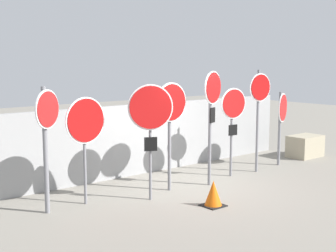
{
  "coord_description": "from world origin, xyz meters",
  "views": [
    {
      "loc": [
        -6.82,
        -7.57,
        2.76
      ],
      "look_at": [
        -0.61,
        0.0,
        1.41
      ],
      "focal_mm": 50.0,
      "sensor_mm": 36.0,
      "label": 1
    }
  ],
  "objects_px": {
    "traffic_cone_0": "(213,194)",
    "stop_sign_2": "(151,115)",
    "stop_sign_0": "(47,128)",
    "stop_sign_3": "(171,113)",
    "stop_sign_5": "(233,112)",
    "stop_sign_4": "(212,104)",
    "stop_sign_7": "(282,114)",
    "stop_sign_6": "(259,99)",
    "storage_crate": "(305,146)",
    "stop_sign_1": "(86,126)"
  },
  "relations": [
    {
      "from": "stop_sign_0",
      "to": "stop_sign_3",
      "type": "bearing_deg",
      "value": -36.37
    },
    {
      "from": "traffic_cone_0",
      "to": "stop_sign_6",
      "type": "bearing_deg",
      "value": 24.29
    },
    {
      "from": "stop_sign_5",
      "to": "storage_crate",
      "type": "bearing_deg",
      "value": 10.88
    },
    {
      "from": "stop_sign_2",
      "to": "stop_sign_5",
      "type": "bearing_deg",
      "value": 32.33
    },
    {
      "from": "traffic_cone_0",
      "to": "stop_sign_2",
      "type": "bearing_deg",
      "value": 123.33
    },
    {
      "from": "stop_sign_2",
      "to": "storage_crate",
      "type": "distance_m",
      "value": 6.27
    },
    {
      "from": "stop_sign_7",
      "to": "traffic_cone_0",
      "type": "xyz_separation_m",
      "value": [
        -3.92,
        -1.4,
        -1.13
      ]
    },
    {
      "from": "stop_sign_0",
      "to": "stop_sign_2",
      "type": "bearing_deg",
      "value": -46.76
    },
    {
      "from": "stop_sign_3",
      "to": "stop_sign_6",
      "type": "distance_m",
      "value": 2.78
    },
    {
      "from": "stop_sign_4",
      "to": "stop_sign_7",
      "type": "relative_size",
      "value": 1.3
    },
    {
      "from": "stop_sign_7",
      "to": "stop_sign_0",
      "type": "bearing_deg",
      "value": 155.43
    },
    {
      "from": "stop_sign_0",
      "to": "stop_sign_1",
      "type": "bearing_deg",
      "value": -29.22
    },
    {
      "from": "stop_sign_1",
      "to": "stop_sign_4",
      "type": "distance_m",
      "value": 2.93
    },
    {
      "from": "stop_sign_4",
      "to": "stop_sign_7",
      "type": "bearing_deg",
      "value": -12.41
    },
    {
      "from": "stop_sign_1",
      "to": "stop_sign_7",
      "type": "height_order",
      "value": "stop_sign_1"
    },
    {
      "from": "stop_sign_0",
      "to": "storage_crate",
      "type": "bearing_deg",
      "value": -30.64
    },
    {
      "from": "stop_sign_1",
      "to": "storage_crate",
      "type": "xyz_separation_m",
      "value": [
        7.21,
        0.01,
        -1.24
      ]
    },
    {
      "from": "stop_sign_3",
      "to": "storage_crate",
      "type": "distance_m",
      "value": 5.5
    },
    {
      "from": "traffic_cone_0",
      "to": "stop_sign_0",
      "type": "bearing_deg",
      "value": 148.5
    },
    {
      "from": "stop_sign_1",
      "to": "stop_sign_2",
      "type": "xyz_separation_m",
      "value": [
        1.12,
        -0.57,
        0.18
      ]
    },
    {
      "from": "stop_sign_0",
      "to": "stop_sign_3",
      "type": "height_order",
      "value": "same"
    },
    {
      "from": "stop_sign_7",
      "to": "stop_sign_3",
      "type": "bearing_deg",
      "value": 158.01
    },
    {
      "from": "stop_sign_1",
      "to": "stop_sign_3",
      "type": "relative_size",
      "value": 0.9
    },
    {
      "from": "stop_sign_1",
      "to": "stop_sign_2",
      "type": "relative_size",
      "value": 0.9
    },
    {
      "from": "stop_sign_6",
      "to": "traffic_cone_0",
      "type": "bearing_deg",
      "value": -151.33
    },
    {
      "from": "stop_sign_7",
      "to": "stop_sign_6",
      "type": "bearing_deg",
      "value": 163.65
    },
    {
      "from": "stop_sign_3",
      "to": "stop_sign_4",
      "type": "relative_size",
      "value": 0.91
    },
    {
      "from": "stop_sign_0",
      "to": "stop_sign_5",
      "type": "bearing_deg",
      "value": -33.76
    },
    {
      "from": "stop_sign_0",
      "to": "storage_crate",
      "type": "relative_size",
      "value": 2.32
    },
    {
      "from": "stop_sign_5",
      "to": "storage_crate",
      "type": "xyz_separation_m",
      "value": [
        3.38,
        0.27,
        -1.26
      ]
    },
    {
      "from": "stop_sign_0",
      "to": "stop_sign_7",
      "type": "distance_m",
      "value": 6.55
    },
    {
      "from": "stop_sign_3",
      "to": "stop_sign_1",
      "type": "bearing_deg",
      "value": 168.79
    },
    {
      "from": "stop_sign_2",
      "to": "stop_sign_5",
      "type": "height_order",
      "value": "stop_sign_2"
    },
    {
      "from": "stop_sign_0",
      "to": "stop_sign_2",
      "type": "distance_m",
      "value": 2.01
    },
    {
      "from": "stop_sign_4",
      "to": "stop_sign_5",
      "type": "bearing_deg",
      "value": -3.22
    },
    {
      "from": "stop_sign_7",
      "to": "stop_sign_2",
      "type": "bearing_deg",
      "value": 161.47
    },
    {
      "from": "traffic_cone_0",
      "to": "storage_crate",
      "type": "distance_m",
      "value": 5.63
    },
    {
      "from": "stop_sign_6",
      "to": "storage_crate",
      "type": "xyz_separation_m",
      "value": [
        2.54,
        0.36,
        -1.53
      ]
    },
    {
      "from": "storage_crate",
      "to": "stop_sign_3",
      "type": "bearing_deg",
      "value": -176.84
    },
    {
      "from": "stop_sign_2",
      "to": "traffic_cone_0",
      "type": "height_order",
      "value": "stop_sign_2"
    },
    {
      "from": "stop_sign_4",
      "to": "stop_sign_7",
      "type": "xyz_separation_m",
      "value": [
        2.87,
        0.28,
        -0.46
      ]
    },
    {
      "from": "stop_sign_2",
      "to": "stop_sign_5",
      "type": "relative_size",
      "value": 1.09
    },
    {
      "from": "stop_sign_1",
      "to": "stop_sign_3",
      "type": "height_order",
      "value": "stop_sign_3"
    },
    {
      "from": "stop_sign_2",
      "to": "stop_sign_7",
      "type": "bearing_deg",
      "value": 29.93
    },
    {
      "from": "stop_sign_3",
      "to": "stop_sign_7",
      "type": "bearing_deg",
      "value": -1.93
    },
    {
      "from": "stop_sign_1",
      "to": "stop_sign_3",
      "type": "bearing_deg",
      "value": -15.13
    },
    {
      "from": "stop_sign_3",
      "to": "stop_sign_5",
      "type": "height_order",
      "value": "stop_sign_3"
    },
    {
      "from": "stop_sign_3",
      "to": "stop_sign_2",
      "type": "bearing_deg",
      "value": -161.91
    },
    {
      "from": "stop_sign_5",
      "to": "stop_sign_6",
      "type": "relative_size",
      "value": 0.84
    },
    {
      "from": "stop_sign_6",
      "to": "storage_crate",
      "type": "height_order",
      "value": "stop_sign_6"
    }
  ]
}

